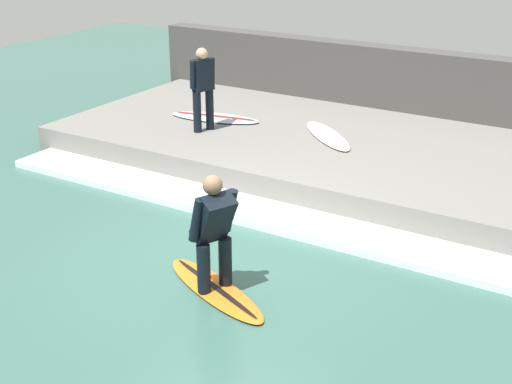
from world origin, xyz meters
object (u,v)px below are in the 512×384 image
(surfboard_riding, at_px, (215,289))
(surfboard_waiting_near, at_px, (215,117))
(surfboard_spare, at_px, (328,135))
(surfer_riding, at_px, (214,227))
(surfer_waiting_near, at_px, (203,85))

(surfboard_riding, bearing_deg, surfboard_waiting_near, 34.05)
(surfboard_waiting_near, height_order, surfboard_spare, surfboard_waiting_near)
(surfer_riding, distance_m, surfboard_spare, 4.89)
(surfer_waiting_near, bearing_deg, surfer_riding, -143.64)
(surfboard_riding, bearing_deg, surfer_waiting_near, 36.36)
(surfboard_riding, height_order, surfboard_spare, surfboard_spare)
(surfboard_riding, distance_m, surfboard_spare, 4.90)
(surfer_riding, distance_m, surfboard_waiting_near, 5.68)
(surfboard_waiting_near, bearing_deg, surfboard_spare, -87.34)
(surfer_riding, xyz_separation_m, surfboard_waiting_near, (4.70, 3.18, -0.35))
(surfboard_waiting_near, bearing_deg, surfboard_riding, -145.95)
(surfboard_spare, bearing_deg, surfboard_waiting_near, 92.66)
(surfer_riding, bearing_deg, surfboard_riding, 90.00)
(surfer_waiting_near, bearing_deg, surfboard_riding, -143.64)
(surfboard_waiting_near, bearing_deg, surfer_riding, -145.95)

